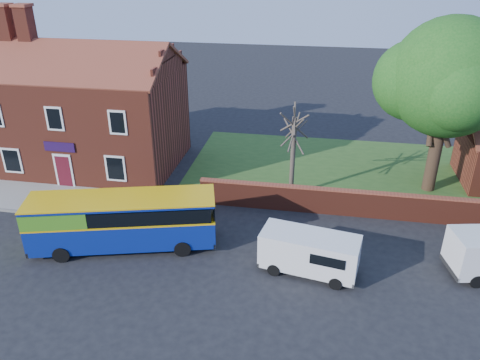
# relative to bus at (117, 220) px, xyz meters

# --- Properties ---
(ground) EXTENTS (120.00, 120.00, 0.00)m
(ground) POSITION_rel_bus_xyz_m (0.96, -1.76, -1.59)
(ground) COLOR black
(ground) RESTS_ON ground
(pavement) EXTENTS (18.00, 3.50, 0.12)m
(pavement) POSITION_rel_bus_xyz_m (-6.04, 3.99, -1.53)
(pavement) COLOR gray
(pavement) RESTS_ON ground
(kerb) EXTENTS (18.00, 0.15, 0.14)m
(kerb) POSITION_rel_bus_xyz_m (-6.04, 2.24, -1.52)
(kerb) COLOR slate
(kerb) RESTS_ON ground
(grass_strip) EXTENTS (26.00, 12.00, 0.04)m
(grass_strip) POSITION_rel_bus_xyz_m (13.96, 11.24, -1.57)
(grass_strip) COLOR #426B28
(grass_strip) RESTS_ON ground
(shop_building) EXTENTS (12.30, 8.13, 10.50)m
(shop_building) POSITION_rel_bus_xyz_m (-6.07, 9.74, 1.82)
(shop_building) COLOR maroon
(shop_building) RESTS_ON ground
(boundary_wall) EXTENTS (22.00, 0.38, 1.60)m
(boundary_wall) POSITION_rel_bus_xyz_m (13.96, 5.24, -0.78)
(boundary_wall) COLOR maroon
(boundary_wall) RESTS_ON ground
(bus) EXTENTS (9.46, 4.59, 2.80)m
(bus) POSITION_rel_bus_xyz_m (0.00, 0.00, 0.00)
(bus) COLOR navy
(bus) RESTS_ON ground
(van_near) EXTENTS (4.75, 2.58, 1.97)m
(van_near) POSITION_rel_bus_xyz_m (9.59, -0.42, -0.49)
(van_near) COLOR white
(van_near) RESTS_ON ground
(large_tree) EXTENTS (8.68, 6.87, 10.59)m
(large_tree) POSITION_rel_bus_xyz_m (16.78, 9.58, 5.34)
(large_tree) COLOR black
(large_tree) RESTS_ON ground
(bare_tree) EXTENTS (2.08, 2.47, 5.54)m
(bare_tree) POSITION_rel_bus_xyz_m (8.18, 7.12, 1.25)
(bare_tree) COLOR #4C4238
(bare_tree) RESTS_ON ground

